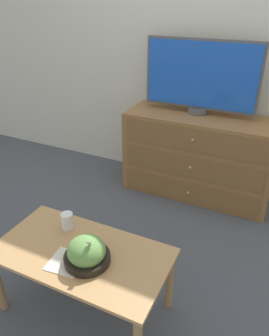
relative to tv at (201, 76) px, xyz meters
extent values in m
plane|color=#474C56|center=(-0.06, 0.19, -1.04)|extent=(12.00, 12.00, 0.00)
cube|color=silver|center=(-0.06, 0.21, 0.26)|extent=(12.00, 0.05, 2.60)
cube|color=olive|center=(0.06, -0.06, -0.67)|extent=(1.26, 0.44, 0.73)
cube|color=brown|center=(0.06, -0.29, -0.92)|extent=(1.16, 0.01, 0.20)
sphere|color=tan|center=(0.06, -0.29, -0.92)|extent=(0.02, 0.02, 0.02)
cube|color=brown|center=(0.06, -0.29, -0.67)|extent=(1.16, 0.01, 0.20)
sphere|color=tan|center=(0.06, -0.29, -0.67)|extent=(0.02, 0.02, 0.02)
cube|color=brown|center=(0.06, -0.29, -0.43)|extent=(1.16, 0.01, 0.20)
sphere|color=tan|center=(0.06, -0.29, -0.43)|extent=(0.02, 0.02, 0.02)
cylinder|color=#515156|center=(0.00, 0.00, -0.28)|extent=(0.16, 0.16, 0.05)
cube|color=#515156|center=(0.00, 0.00, 0.01)|extent=(0.93, 0.04, 0.55)
cube|color=blue|center=(0.00, -0.02, 0.01)|extent=(0.89, 0.01, 0.51)
cube|color=tan|center=(-0.16, -1.56, -0.63)|extent=(0.94, 0.50, 0.02)
cylinder|color=#9C7549|center=(-0.59, -1.34, -0.84)|extent=(0.04, 0.04, 0.40)
cylinder|color=#9C7549|center=(0.27, -1.34, -0.84)|extent=(0.04, 0.04, 0.40)
cylinder|color=black|center=(-0.09, -1.60, -0.60)|extent=(0.24, 0.24, 0.04)
ellipsoid|color=#66994C|center=(-0.09, -1.60, -0.54)|extent=(0.19, 0.19, 0.14)
cube|color=silver|center=(-0.06, -1.59, -0.52)|extent=(0.04, 0.09, 0.14)
cube|color=silver|center=(-0.05, -1.63, -0.45)|extent=(0.03, 0.03, 0.03)
cylinder|color=beige|center=(-0.34, -1.42, -0.58)|extent=(0.06, 0.06, 0.06)
cylinder|color=white|center=(-0.34, -1.42, -0.57)|extent=(0.07, 0.07, 0.10)
cube|color=silver|center=(-0.19, -1.65, -0.61)|extent=(0.19, 0.19, 0.00)
camera|label=1|loc=(0.66, -2.62, 0.60)|focal=35.00mm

